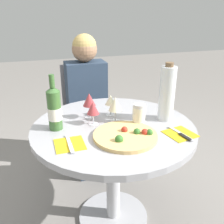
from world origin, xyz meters
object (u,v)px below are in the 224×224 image
(chair_behind_diner, at_px, (86,116))
(pizza_large, at_px, (126,136))
(seated_diner, at_px, (88,109))
(tall_carafe, at_px, (167,93))
(dining_table, at_px, (113,146))
(wine_bottle, at_px, (54,109))

(chair_behind_diner, xyz_separation_m, pizza_large, (0.02, -1.01, 0.30))
(chair_behind_diner, bearing_deg, seated_diner, 90.00)
(pizza_large, bearing_deg, tall_carafe, 25.93)
(chair_behind_diner, distance_m, tall_carafe, 1.03)
(pizza_large, bearing_deg, seated_diner, 91.45)
(chair_behind_diner, bearing_deg, pizza_large, 91.25)
(seated_diner, bearing_deg, tall_carafe, 115.31)
(dining_table, relative_size, pizza_large, 2.79)
(chair_behind_diner, relative_size, pizza_large, 2.57)
(pizza_large, height_order, wine_bottle, wine_bottle)
(chair_behind_diner, distance_m, wine_bottle, 0.95)
(tall_carafe, bearing_deg, dining_table, 178.21)
(pizza_large, relative_size, wine_bottle, 1.08)
(seated_diner, relative_size, wine_bottle, 3.66)
(wine_bottle, relative_size, tall_carafe, 0.90)
(wine_bottle, xyz_separation_m, tall_carafe, (0.67, -0.07, 0.04))
(dining_table, distance_m, tall_carafe, 0.46)
(dining_table, distance_m, chair_behind_diner, 0.86)
(seated_diner, distance_m, tall_carafe, 0.86)
(tall_carafe, bearing_deg, wine_bottle, 174.21)
(wine_bottle, bearing_deg, seated_diner, 63.30)
(chair_behind_diner, xyz_separation_m, seated_diner, (-0.00, -0.14, 0.12))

